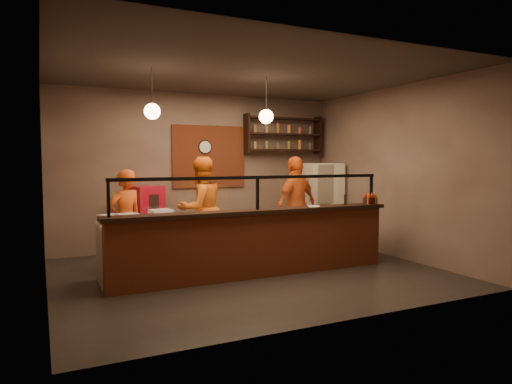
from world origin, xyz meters
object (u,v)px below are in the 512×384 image
fridge (322,203)px  cook_right (296,204)px  condiment_caddy (370,201)px  wall_clock (205,147)px  cook_mid (201,209)px  pizza_dough (295,212)px  pepper_mill (345,200)px  red_cooler (146,220)px  cook_left (125,220)px

fridge → cook_right: bearing=-138.0°
condiment_caddy → fridge: bearing=79.2°
wall_clock → cook_mid: 1.78m
wall_clock → cook_right: size_ratio=0.16×
pizza_dough → cook_right: bearing=58.4°
cook_mid → cook_right: bearing=163.6°
wall_clock → cook_mid: bearing=-112.6°
pepper_mill → red_cooler: bearing=140.4°
cook_left → cook_mid: bearing=164.1°
cook_left → red_cooler: bearing=-141.2°
wall_clock → cook_mid: wall_clock is taller
wall_clock → cook_right: bearing=-42.3°
pepper_mill → condiment_caddy: bearing=-4.5°
cook_mid → condiment_caddy: size_ratio=9.41×
wall_clock → cook_left: (-1.90, -1.47, -1.26)m
cook_right → pepper_mill: (0.14, -1.40, 0.20)m
red_cooler → condiment_caddy: (3.42, -2.45, 0.45)m
cook_left → fridge: (4.40, 0.80, 0.04)m
fridge → red_cooler: bearing=-174.9°
wall_clock → pizza_dough: 2.64m
wall_clock → cook_right: 2.27m
pepper_mill → fridge: bearing=66.1°
wall_clock → condiment_caddy: bearing=-52.7°
cook_left → condiment_caddy: 4.21m
red_cooler → condiment_caddy: bearing=-57.1°
red_cooler → pepper_mill: red_cooler is taller
cook_right → red_cooler: (-2.77, 1.01, -0.29)m
cook_right → pizza_dough: 1.00m
cook_left → cook_right: bearing=157.7°
fridge → condiment_caddy: bearing=-90.4°
wall_clock → cook_left: bearing=-142.2°
wall_clock → red_cooler: 1.98m
cook_mid → pizza_dough: (1.45, -0.91, -0.04)m
wall_clock → condiment_caddy: size_ratio=1.49×
wall_clock → cook_mid: (-0.52, -1.25, -1.16)m
wall_clock → fridge: 2.86m
wall_clock → fridge: (2.50, -0.67, -1.22)m
pizza_dough → pepper_mill: size_ratio=3.14×
fridge → wall_clock: bearing=175.5°
cook_right → condiment_caddy: (0.65, -1.44, 0.17)m
cook_mid → fridge: 3.08m
red_cooler → pepper_mill: (2.91, -2.41, 0.48)m
wall_clock → red_cooler: wall_clock is taller
condiment_caddy → cook_right: bearing=114.3°
cook_right → red_cooler: size_ratio=1.43×
fridge → pepper_mill: size_ratio=9.97×
pizza_dough → cook_mid: bearing=147.8°
fridge → pepper_mill: bearing=-103.5°
fridge → pizza_dough: 2.17m
wall_clock → condiment_caddy: wall_clock is taller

